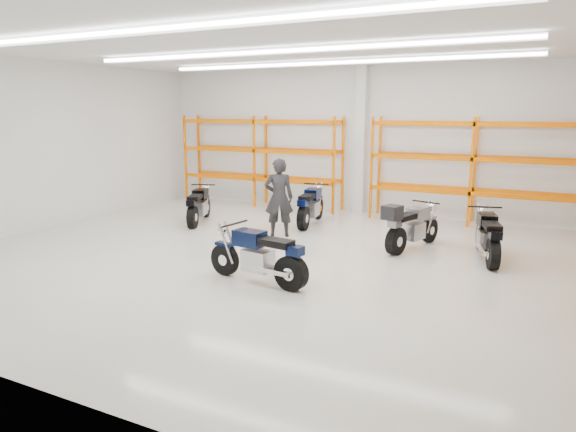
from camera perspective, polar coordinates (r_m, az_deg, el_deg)
The scene contains 11 objects.
ground at distance 11.29m, azimuth -1.65°, elevation -4.66°, with size 14.00×14.00×0.00m, color beige.
room_shell at distance 10.86m, azimuth -1.69°, elevation 12.23°, with size 14.02×12.02×4.51m.
motorcycle_main at distance 9.53m, azimuth -3.04°, elevation -4.60°, with size 2.20×0.77×1.08m.
motorcycle_back_a at distance 14.83m, azimuth -9.92°, elevation 1.06°, with size 0.99×2.04×1.05m.
motorcycle_back_b at distance 14.40m, azimuth 2.48°, elevation 1.01°, with size 0.74×2.23×1.10m.
motorcycle_back_c at distance 12.10m, azimuth 13.35°, elevation -1.17°, with size 1.00×2.20×1.15m.
motorcycle_back_d at distance 11.79m, azimuth 21.32°, elevation -2.24°, with size 0.86×2.15×1.07m.
standing_man at distance 13.01m, azimuth -1.01°, elevation 2.05°, with size 0.73×0.48×2.00m, color black.
structural_column at distance 16.23m, azimuth 8.09°, elevation 8.29°, with size 0.32×0.32×4.50m, color white.
pallet_racking_back_left at distance 17.34m, azimuth -3.12°, elevation 7.06°, with size 5.67×0.87×3.00m.
pallet_racking_back_right at distance 15.20m, azimuth 19.93°, elevation 5.73°, with size 5.67×0.87×3.00m.
Camera 1 is at (5.10, -9.56, 3.17)m, focal length 32.00 mm.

